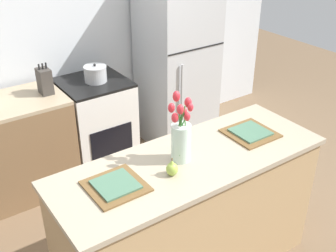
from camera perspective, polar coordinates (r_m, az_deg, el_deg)
name	(u,v)px	position (r m, az deg, el deg)	size (l,w,h in m)	color
back_wall	(60,24)	(4.10, -14.48, 13.18)	(5.20, 0.08, 2.70)	silver
kitchen_island	(189,217)	(2.92, 2.87, -12.26)	(1.80, 0.66, 0.95)	tan
stove_range	(97,124)	(4.12, -9.61, 0.22)	(0.60, 0.61, 0.90)	silver
refrigerator	(177,61)	(4.38, 1.21, 8.82)	(0.68, 0.67, 1.80)	#B7BABC
flower_vase	(181,137)	(2.54, 1.76, -1.44)	(0.13, 0.14, 0.44)	silver
pear_figurine	(172,168)	(2.46, 0.55, -5.76)	(0.07, 0.07, 0.12)	#9EBC47
plate_setting_left	(116,185)	(2.41, -7.11, -8.00)	(0.32, 0.32, 0.02)	brown
plate_setting_right	(250,133)	(2.94, 11.09, -0.89)	(0.32, 0.32, 0.02)	brown
cooking_pot	(95,74)	(3.90, -9.81, 6.98)	(0.21, 0.21, 0.17)	#B2B5B7
knife_block	(45,81)	(3.73, -16.36, 5.85)	(0.10, 0.14, 0.27)	#3D3833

